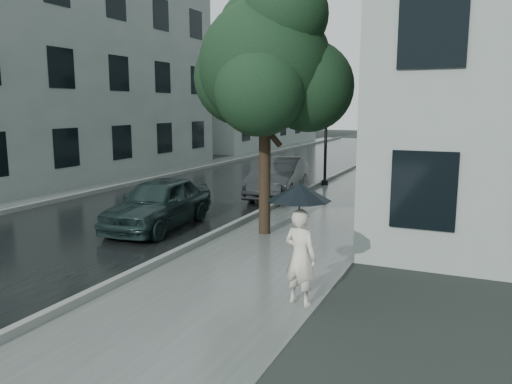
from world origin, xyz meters
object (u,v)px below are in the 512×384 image
at_px(car_near, 159,203).
at_px(lamp_post, 323,106).
at_px(pedestrian, 300,257).
at_px(car_far, 278,177).
at_px(street_tree, 267,64).

bearing_deg(car_near, lamp_post, 73.99).
relative_size(pedestrian, lamp_post, 0.28).
bearing_deg(pedestrian, lamp_post, -58.97).
bearing_deg(car_near, pedestrian, -38.43).
height_order(pedestrian, car_far, pedestrian).
relative_size(street_tree, lamp_post, 1.10).
relative_size(pedestrian, car_near, 0.41).
relative_size(car_near, car_far, 0.92).
bearing_deg(car_near, car_far, 73.79).
height_order(lamp_post, car_far, lamp_post).
height_order(car_near, car_far, car_far).
bearing_deg(street_tree, lamp_post, 96.62).
bearing_deg(car_far, pedestrian, -74.85).
xyz_separation_m(pedestrian, street_tree, (-2.30, 4.12, 3.39)).
relative_size(pedestrian, street_tree, 0.25).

